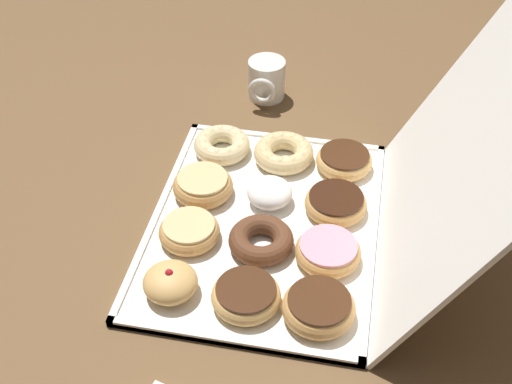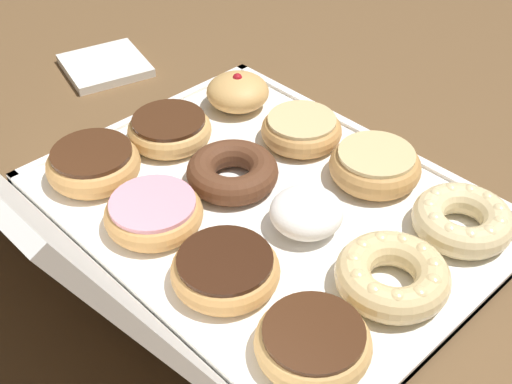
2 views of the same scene
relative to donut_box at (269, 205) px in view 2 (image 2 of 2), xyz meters
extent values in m
plane|color=brown|center=(0.00, 0.00, -0.01)|extent=(3.00, 3.00, 0.00)
cube|color=white|center=(0.00, 0.00, 0.00)|extent=(0.53, 0.41, 0.01)
cube|color=white|center=(0.00, -0.20, 0.00)|extent=(0.53, 0.01, 0.01)
cube|color=white|center=(0.00, 0.20, 0.00)|extent=(0.53, 0.01, 0.01)
cube|color=white|center=(-0.26, 0.00, 0.00)|extent=(0.01, 0.41, 0.01)
cube|color=white|center=(0.26, 0.00, 0.00)|extent=(0.01, 0.41, 0.01)
cube|color=white|center=(0.00, 0.29, 0.18)|extent=(0.53, 0.18, 0.37)
torus|color=beige|center=(-0.19, -0.12, 0.02)|extent=(0.11, 0.11, 0.04)
sphere|color=beige|center=(-0.15, -0.12, 0.03)|extent=(0.02, 0.02, 0.02)
sphere|color=beige|center=(-0.16, -0.10, 0.03)|extent=(0.02, 0.02, 0.02)
sphere|color=beige|center=(-0.17, -0.09, 0.03)|extent=(0.02, 0.02, 0.02)
sphere|color=beige|center=(-0.19, -0.08, 0.03)|extent=(0.02, 0.02, 0.02)
sphere|color=beige|center=(-0.21, -0.09, 0.03)|extent=(0.02, 0.02, 0.02)
sphere|color=beige|center=(-0.22, -0.11, 0.03)|extent=(0.02, 0.02, 0.02)
sphere|color=beige|center=(-0.22, -0.13, 0.03)|extent=(0.02, 0.02, 0.02)
sphere|color=beige|center=(-0.21, -0.15, 0.03)|extent=(0.02, 0.02, 0.02)
sphere|color=beige|center=(-0.19, -0.16, 0.03)|extent=(0.02, 0.02, 0.02)
sphere|color=beige|center=(-0.17, -0.16, 0.03)|extent=(0.02, 0.02, 0.02)
sphere|color=beige|center=(-0.16, -0.14, 0.03)|extent=(0.02, 0.02, 0.02)
torus|color=tan|center=(-0.06, -0.13, 0.02)|extent=(0.11, 0.11, 0.04)
cylinder|color=#EACC8C|center=(-0.06, -0.13, 0.04)|extent=(0.09, 0.09, 0.01)
torus|color=tan|center=(0.06, -0.12, 0.02)|extent=(0.11, 0.11, 0.03)
cylinder|color=#EACC8C|center=(0.06, -0.12, 0.04)|extent=(0.09, 0.09, 0.01)
ellipsoid|color=tan|center=(0.18, -0.12, 0.03)|extent=(0.09, 0.09, 0.05)
sphere|color=#B21923|center=(0.18, -0.12, 0.05)|extent=(0.01, 0.01, 0.01)
torus|color=#EACC8C|center=(-0.19, 0.01, 0.02)|extent=(0.12, 0.12, 0.04)
sphere|color=#EACC8C|center=(-0.14, 0.01, 0.03)|extent=(0.02, 0.02, 0.02)
sphere|color=#EACC8C|center=(-0.15, 0.03, 0.03)|extent=(0.02, 0.02, 0.02)
sphere|color=#EACC8C|center=(-0.17, 0.04, 0.03)|extent=(0.02, 0.02, 0.02)
sphere|color=#EACC8C|center=(-0.19, 0.05, 0.03)|extent=(0.02, 0.02, 0.02)
sphere|color=#EACC8C|center=(-0.21, 0.04, 0.03)|extent=(0.02, 0.02, 0.02)
sphere|color=#EACC8C|center=(-0.22, 0.02, 0.03)|extent=(0.02, 0.02, 0.02)
sphere|color=#EACC8C|center=(-0.22, -0.01, 0.03)|extent=(0.02, 0.02, 0.02)
sphere|color=#EACC8C|center=(-0.21, -0.02, 0.03)|extent=(0.02, 0.02, 0.02)
sphere|color=#EACC8C|center=(-0.19, -0.03, 0.03)|extent=(0.02, 0.02, 0.02)
sphere|color=#EACC8C|center=(-0.17, -0.03, 0.03)|extent=(0.02, 0.02, 0.02)
sphere|color=#EACC8C|center=(-0.15, -0.02, 0.03)|extent=(0.02, 0.02, 0.02)
ellipsoid|color=white|center=(-0.06, 0.00, 0.03)|extent=(0.08, 0.08, 0.05)
torus|color=#59331E|center=(0.06, 0.01, 0.02)|extent=(0.11, 0.11, 0.04)
torus|color=tan|center=(0.18, 0.01, 0.02)|extent=(0.11, 0.11, 0.03)
cylinder|color=#472816|center=(0.18, 0.01, 0.04)|extent=(0.10, 0.10, 0.01)
torus|color=tan|center=(-0.19, 0.13, 0.02)|extent=(0.11, 0.11, 0.03)
cylinder|color=#472816|center=(-0.19, 0.13, 0.04)|extent=(0.10, 0.10, 0.01)
torus|color=tan|center=(-0.06, 0.12, 0.02)|extent=(0.11, 0.11, 0.03)
cylinder|color=#381E11|center=(-0.06, 0.12, 0.04)|extent=(0.10, 0.10, 0.01)
torus|color=tan|center=(0.06, 0.12, 0.02)|extent=(0.11, 0.11, 0.03)
cylinder|color=pink|center=(0.06, 0.12, 0.04)|extent=(0.10, 0.10, 0.01)
torus|color=tan|center=(0.19, 0.12, 0.02)|extent=(0.12, 0.12, 0.04)
cylinder|color=#472816|center=(0.19, 0.12, 0.04)|extent=(0.10, 0.10, 0.01)
cube|color=white|center=(0.42, -0.05, 0.00)|extent=(0.15, 0.15, 0.01)
camera|label=1|loc=(0.85, 0.15, 0.87)|focal=47.42mm
camera|label=2|loc=(-0.43, 0.44, 0.53)|focal=47.16mm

